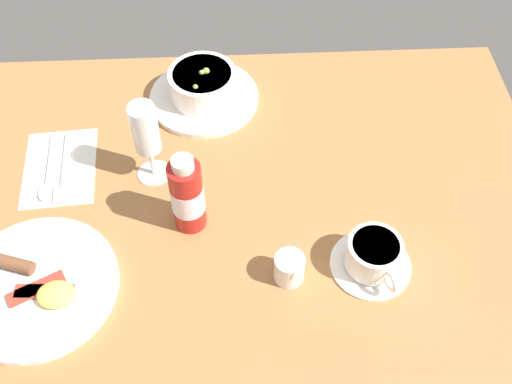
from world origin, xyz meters
TOP-DOWN VIEW (x-y plane):
  - ground_plane at (0.00, 0.00)cm, footprint 110.00×84.00cm
  - porridge_bowl at (7.04, -28.44)cm, footprint 21.80×21.80cm
  - cutlery_setting at (33.51, -11.40)cm, footprint 14.21×19.00cm
  - coffee_cup at (-20.04, 11.60)cm, footprint 13.13×13.47cm
  - creamer_jug at (-6.64, 12.96)cm, footprint 4.81×5.80cm
  - wine_glass at (16.02, -9.60)cm, footprint 6.07×6.07cm
  - sauce_bottle_red at (9.14, 1.40)cm, footprint 5.50×5.50cm
  - breakfast_plate at (32.91, 13.20)cm, footprint 25.56×25.56cm

SIDE VIEW (x-z plane):
  - ground_plane at x=0.00cm, z-range -3.00..0.00cm
  - cutlery_setting at x=33.51cm, z-range -0.20..0.70cm
  - breakfast_plate at x=32.91cm, z-range -0.95..2.75cm
  - creamer_jug at x=-6.64cm, z-range -0.20..5.52cm
  - coffee_cup at x=-20.04cm, z-range -0.13..6.12cm
  - porridge_bowl at x=7.04cm, z-range -0.64..7.17cm
  - sauce_bottle_red at x=9.14cm, z-range -0.70..15.36cm
  - wine_glass at x=16.02cm, z-range 2.42..18.99cm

